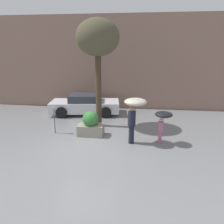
% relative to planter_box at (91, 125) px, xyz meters
% --- Properties ---
extents(ground_plane, '(40.00, 40.00, 0.00)m').
position_rel_planter_box_xyz_m(ground_plane, '(0.09, -1.25, -0.52)').
color(ground_plane, slate).
extents(building_facade, '(18.00, 0.30, 6.00)m').
position_rel_planter_box_xyz_m(building_facade, '(0.09, 5.25, 2.48)').
color(building_facade, '#8C6B5B').
rests_on(building_facade, ground).
extents(planter_box, '(1.17, 0.74, 1.15)m').
position_rel_planter_box_xyz_m(planter_box, '(0.00, 0.00, 0.00)').
color(planter_box, gray).
rests_on(planter_box, ground).
extents(person_adult, '(0.92, 0.92, 1.94)m').
position_rel_planter_box_xyz_m(person_adult, '(1.99, -0.65, 0.99)').
color(person_adult, '#1E1E2D').
rests_on(person_adult, ground).
extents(person_child, '(0.71, 0.71, 1.40)m').
position_rel_planter_box_xyz_m(person_child, '(3.17, -0.57, 0.60)').
color(person_child, '#B76684').
rests_on(person_child, ground).
extents(parked_car_near, '(4.33, 2.36, 1.22)m').
position_rel_planter_box_xyz_m(parked_car_near, '(-1.10, 3.45, 0.06)').
color(parked_car_near, silver).
rests_on(parked_car_near, ground).
extents(street_tree, '(2.07, 2.07, 5.28)m').
position_rel_planter_box_xyz_m(street_tree, '(0.14, 1.35, 3.78)').
color(street_tree, '#423323').
rests_on(street_tree, ground).
extents(parking_meter, '(0.14, 0.14, 1.25)m').
position_rel_planter_box_xyz_m(parking_meter, '(-1.75, 0.05, 0.38)').
color(parking_meter, '#595B60').
rests_on(parking_meter, ground).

